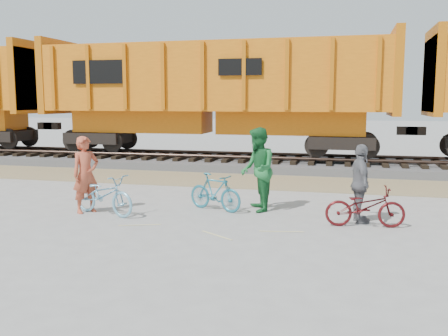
{
  "coord_description": "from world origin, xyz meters",
  "views": [
    {
      "loc": [
        3.26,
        -10.41,
        2.63
      ],
      "look_at": [
        0.27,
        1.5,
        0.97
      ],
      "focal_mm": 40.0,
      "sensor_mm": 36.0,
      "label": 1
    }
  ],
  "objects_px": {
    "hopper_car_center": "(214,91)",
    "bicycle_teal": "(215,192)",
    "person_man": "(258,170)",
    "person_solo": "(86,175)",
    "bicycle_blue": "(104,194)",
    "bicycle_maroon": "(365,207)",
    "person_woman": "(360,184)"
  },
  "relations": [
    {
      "from": "hopper_car_center",
      "to": "bicycle_teal",
      "type": "height_order",
      "value": "hopper_car_center"
    },
    {
      "from": "bicycle_teal",
      "to": "person_man",
      "type": "distance_m",
      "value": 1.16
    },
    {
      "from": "bicycle_teal",
      "to": "person_man",
      "type": "bearing_deg",
      "value": -56.65
    },
    {
      "from": "person_solo",
      "to": "hopper_car_center",
      "type": "bearing_deg",
      "value": 30.68
    },
    {
      "from": "bicycle_blue",
      "to": "person_solo",
      "type": "relative_size",
      "value": 0.99
    },
    {
      "from": "bicycle_teal",
      "to": "person_solo",
      "type": "height_order",
      "value": "person_solo"
    },
    {
      "from": "bicycle_maroon",
      "to": "person_solo",
      "type": "xyz_separation_m",
      "value": [
        -6.36,
        -0.18,
        0.48
      ]
    },
    {
      "from": "person_solo",
      "to": "person_man",
      "type": "height_order",
      "value": "person_man"
    },
    {
      "from": "person_solo",
      "to": "person_woman",
      "type": "xyz_separation_m",
      "value": [
        6.26,
        0.58,
        -0.05
      ]
    },
    {
      "from": "person_solo",
      "to": "bicycle_teal",
      "type": "bearing_deg",
      "value": -36.84
    },
    {
      "from": "bicycle_blue",
      "to": "person_man",
      "type": "height_order",
      "value": "person_man"
    },
    {
      "from": "bicycle_blue",
      "to": "person_solo",
      "type": "xyz_separation_m",
      "value": [
        -0.5,
        0.1,
        0.43
      ]
    },
    {
      "from": "person_woman",
      "to": "person_man",
      "type": "bearing_deg",
      "value": 63.26
    },
    {
      "from": "bicycle_blue",
      "to": "bicycle_maroon",
      "type": "height_order",
      "value": "bicycle_blue"
    },
    {
      "from": "bicycle_teal",
      "to": "person_solo",
      "type": "bearing_deg",
      "value": 130.08
    },
    {
      "from": "hopper_car_center",
      "to": "bicycle_maroon",
      "type": "height_order",
      "value": "hopper_car_center"
    },
    {
      "from": "hopper_car_center",
      "to": "person_solo",
      "type": "distance_m",
      "value": 9.22
    },
    {
      "from": "person_solo",
      "to": "person_woman",
      "type": "distance_m",
      "value": 6.28
    },
    {
      "from": "bicycle_maroon",
      "to": "person_solo",
      "type": "height_order",
      "value": "person_solo"
    },
    {
      "from": "hopper_car_center",
      "to": "bicycle_maroon",
      "type": "xyz_separation_m",
      "value": [
        5.66,
        -8.77,
        -2.58
      ]
    },
    {
      "from": "person_man",
      "to": "hopper_car_center",
      "type": "bearing_deg",
      "value": -176.29
    },
    {
      "from": "hopper_car_center",
      "to": "bicycle_blue",
      "type": "bearing_deg",
      "value": -91.22
    },
    {
      "from": "bicycle_maroon",
      "to": "person_woman",
      "type": "xyz_separation_m",
      "value": [
        -0.1,
        0.4,
        0.42
      ]
    },
    {
      "from": "hopper_car_center",
      "to": "bicycle_blue",
      "type": "relative_size",
      "value": 7.79
    },
    {
      "from": "person_man",
      "to": "person_woman",
      "type": "height_order",
      "value": "person_man"
    },
    {
      "from": "person_man",
      "to": "person_woman",
      "type": "distance_m",
      "value": 2.43
    },
    {
      "from": "person_woman",
      "to": "bicycle_teal",
      "type": "bearing_deg",
      "value": 70.53
    },
    {
      "from": "hopper_car_center",
      "to": "person_man",
      "type": "bearing_deg",
      "value": -67.69
    },
    {
      "from": "bicycle_blue",
      "to": "bicycle_maroon",
      "type": "xyz_separation_m",
      "value": [
        5.86,
        0.28,
        -0.04
      ]
    },
    {
      "from": "person_man",
      "to": "bicycle_maroon",
      "type": "bearing_deg",
      "value": 49.95
    },
    {
      "from": "bicycle_teal",
      "to": "bicycle_maroon",
      "type": "xyz_separation_m",
      "value": [
        3.46,
        -0.77,
        -0.02
      ]
    },
    {
      "from": "hopper_car_center",
      "to": "person_woman",
      "type": "height_order",
      "value": "hopper_car_center"
    }
  ]
}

